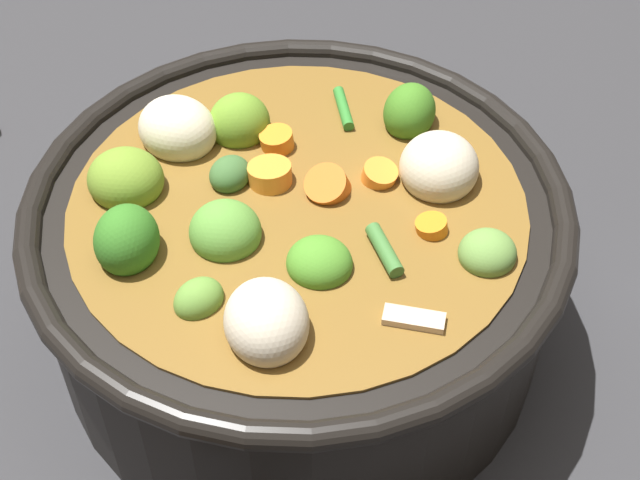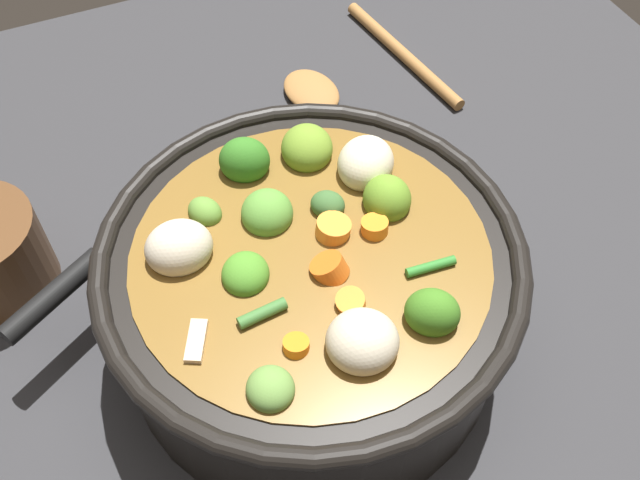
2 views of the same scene
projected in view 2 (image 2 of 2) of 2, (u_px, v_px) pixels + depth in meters
ground_plane at (312, 333)px, 0.63m from camera, size 1.10×1.10×0.00m
cooking_pot at (311, 291)px, 0.58m from camera, size 0.33×0.33×0.15m
wooden_spoon at (348, 76)px, 0.83m from camera, size 0.18×0.21×0.02m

